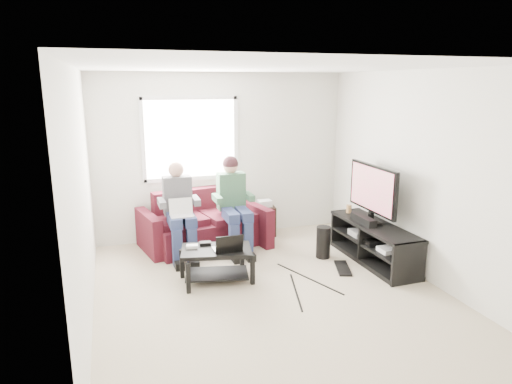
% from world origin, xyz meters
% --- Properties ---
extents(floor, '(4.50, 4.50, 0.00)m').
position_xyz_m(floor, '(0.00, 0.00, 0.00)').
color(floor, '#BAA490').
rests_on(floor, ground).
extents(ceiling, '(4.50, 4.50, 0.00)m').
position_xyz_m(ceiling, '(0.00, 0.00, 2.60)').
color(ceiling, white).
rests_on(ceiling, wall_back).
extents(wall_back, '(4.50, 0.00, 4.50)m').
position_xyz_m(wall_back, '(0.00, 2.25, 1.30)').
color(wall_back, silver).
rests_on(wall_back, floor).
extents(wall_front, '(4.50, 0.00, 4.50)m').
position_xyz_m(wall_front, '(0.00, -2.25, 1.30)').
color(wall_front, silver).
rests_on(wall_front, floor).
extents(wall_left, '(0.00, 4.50, 4.50)m').
position_xyz_m(wall_left, '(-2.00, 0.00, 1.30)').
color(wall_left, silver).
rests_on(wall_left, floor).
extents(wall_right, '(0.00, 4.50, 4.50)m').
position_xyz_m(wall_right, '(2.00, 0.00, 1.30)').
color(wall_right, silver).
rests_on(wall_right, floor).
extents(window, '(1.48, 0.04, 1.28)m').
position_xyz_m(window, '(-0.50, 2.23, 1.60)').
color(window, white).
rests_on(window, wall_back).
extents(sofa, '(1.97, 1.14, 0.85)m').
position_xyz_m(sofa, '(-0.42, 1.82, 0.31)').
color(sofa, '#48121B').
rests_on(sofa, floor).
extents(person_left, '(0.40, 0.71, 1.35)m').
position_xyz_m(person_left, '(-0.82, 1.50, 0.74)').
color(person_left, navy).
rests_on(person_left, sofa).
extents(person_right, '(0.40, 0.71, 1.39)m').
position_xyz_m(person_right, '(-0.02, 1.52, 0.80)').
color(person_right, navy).
rests_on(person_right, sofa).
extents(laptop_silver, '(0.34, 0.26, 0.24)m').
position_xyz_m(laptop_silver, '(-0.82, 1.29, 0.72)').
color(laptop_silver, silver).
rests_on(laptop_silver, person_left).
extents(coffee_table, '(0.95, 0.69, 0.43)m').
position_xyz_m(coffee_table, '(-0.53, 0.50, 0.32)').
color(coffee_table, black).
rests_on(coffee_table, floor).
extents(laptop_black, '(0.39, 0.33, 0.24)m').
position_xyz_m(laptop_black, '(-0.41, 0.42, 0.55)').
color(laptop_black, black).
rests_on(laptop_black, coffee_table).
extents(controller_a, '(0.16, 0.12, 0.04)m').
position_xyz_m(controller_a, '(-0.81, 0.62, 0.45)').
color(controller_a, silver).
rests_on(controller_a, coffee_table).
extents(controller_b, '(0.15, 0.10, 0.04)m').
position_xyz_m(controller_b, '(-0.63, 0.68, 0.45)').
color(controller_b, black).
rests_on(controller_b, coffee_table).
extents(controller_c, '(0.16, 0.12, 0.04)m').
position_xyz_m(controller_c, '(-0.23, 0.65, 0.45)').
color(controller_c, gray).
rests_on(controller_c, coffee_table).
extents(tv_stand, '(0.51, 1.63, 0.54)m').
position_xyz_m(tv_stand, '(1.70, 0.46, 0.24)').
color(tv_stand, black).
rests_on(tv_stand, floor).
extents(tv, '(0.12, 1.10, 0.81)m').
position_xyz_m(tv, '(1.70, 0.56, 1.00)').
color(tv, black).
rests_on(tv, tv_stand).
extents(soundbar, '(0.12, 0.50, 0.10)m').
position_xyz_m(soundbar, '(1.58, 0.56, 0.59)').
color(soundbar, black).
rests_on(soundbar, tv_stand).
extents(drink_cup, '(0.08, 0.08, 0.12)m').
position_xyz_m(drink_cup, '(1.65, 1.09, 0.60)').
color(drink_cup, '#A97C48').
rests_on(drink_cup, tv_stand).
extents(console_white, '(0.30, 0.22, 0.06)m').
position_xyz_m(console_white, '(1.70, 0.06, 0.32)').
color(console_white, silver).
rests_on(console_white, tv_stand).
extents(console_grey, '(0.34, 0.26, 0.08)m').
position_xyz_m(console_grey, '(1.70, 0.76, 0.33)').
color(console_grey, gray).
rests_on(console_grey, tv_stand).
extents(console_black, '(0.38, 0.30, 0.07)m').
position_xyz_m(console_black, '(1.70, 0.41, 0.32)').
color(console_black, black).
rests_on(console_black, tv_stand).
extents(subwoofer, '(0.20, 0.20, 0.46)m').
position_xyz_m(subwoofer, '(1.10, 0.81, 0.23)').
color(subwoofer, black).
rests_on(subwoofer, floor).
extents(keyboard_floor, '(0.32, 0.52, 0.03)m').
position_xyz_m(keyboard_floor, '(1.17, 0.34, 0.01)').
color(keyboard_floor, black).
rests_on(keyboard_floor, floor).
extents(end_table, '(0.33, 0.33, 0.58)m').
position_xyz_m(end_table, '(0.63, 2.02, 0.26)').
color(end_table, black).
rests_on(end_table, floor).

